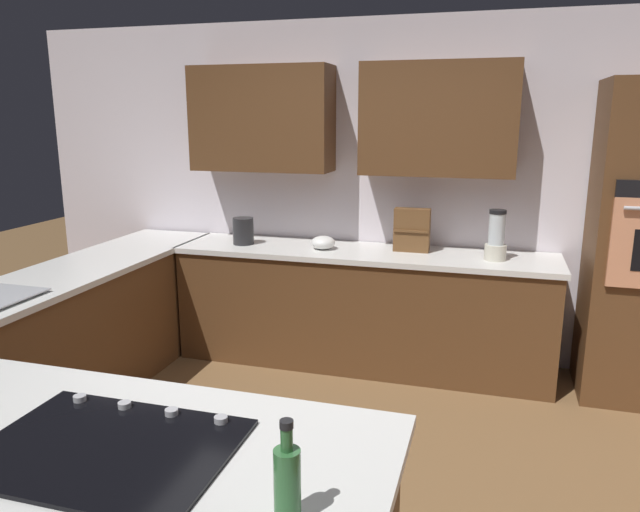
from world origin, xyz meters
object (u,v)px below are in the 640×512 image
at_px(cooktop, 108,447).
at_px(kettle, 243,231).
at_px(second_bottle, 287,482).
at_px(spice_rack, 412,230).
at_px(mixing_bowl, 323,243).
at_px(blender, 496,239).

distance_m(cooktop, kettle, 2.98).
bearing_deg(second_bottle, kettle, -64.82).
bearing_deg(spice_rack, kettle, 4.96).
relative_size(mixing_bowl, second_bottle, 0.66).
height_order(cooktop, blender, blender).
bearing_deg(kettle, second_bottle, 115.18).
height_order(blender, mixing_bowl, blender).
bearing_deg(mixing_bowl, second_bottle, 104.31).
bearing_deg(kettle, blender, 180.00).
bearing_deg(second_bottle, spice_rack, -87.79).
bearing_deg(spice_rack, cooktop, 80.26).
bearing_deg(blender, second_bottle, 81.00).
xyz_separation_m(blender, mixing_bowl, (1.25, -0.00, -0.10)).
bearing_deg(cooktop, mixing_bowl, -87.23).
height_order(blender, kettle, blender).
xyz_separation_m(cooktop, mixing_bowl, (0.14, -2.87, 0.04)).
relative_size(kettle, second_bottle, 0.76).
bearing_deg(blender, cooktop, 68.82).
relative_size(cooktop, second_bottle, 2.77).
bearing_deg(mixing_bowl, spice_rack, -170.15).
bearing_deg(cooktop, spice_rack, -99.74).
bearing_deg(blender, kettle, -0.00).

